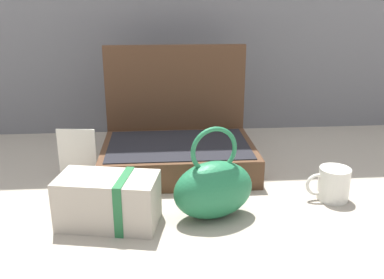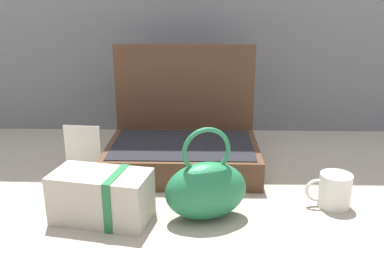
{
  "view_description": "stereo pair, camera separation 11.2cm",
  "coord_description": "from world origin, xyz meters",
  "px_view_note": "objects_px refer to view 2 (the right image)",
  "views": [
    {
      "loc": [
        -0.12,
        -1.08,
        0.52
      ],
      "look_at": [
        -0.03,
        -0.02,
        0.15
      ],
      "focal_mm": 39.45,
      "sensor_mm": 36.0,
      "label": 1
    },
    {
      "loc": [
        -0.0,
        -1.08,
        0.52
      ],
      "look_at": [
        -0.03,
        -0.02,
        0.15
      ],
      "focal_mm": 39.45,
      "sensor_mm": 36.0,
      "label": 2
    }
  ],
  "objects_px": {
    "teal_pouch_handbag": "(207,189)",
    "info_card_left": "(84,150)",
    "cream_toiletry_bag": "(104,196)",
    "coffee_mug": "(335,190)",
    "open_suitcase": "(184,143)"
  },
  "relations": [
    {
      "from": "teal_pouch_handbag",
      "to": "info_card_left",
      "type": "height_order",
      "value": "teal_pouch_handbag"
    },
    {
      "from": "cream_toiletry_bag",
      "to": "info_card_left",
      "type": "bearing_deg",
      "value": 113.9
    },
    {
      "from": "cream_toiletry_bag",
      "to": "coffee_mug",
      "type": "height_order",
      "value": "cream_toiletry_bag"
    },
    {
      "from": "info_card_left",
      "to": "open_suitcase",
      "type": "bearing_deg",
      "value": 20.42
    },
    {
      "from": "open_suitcase",
      "to": "coffee_mug",
      "type": "xyz_separation_m",
      "value": [
        0.4,
        -0.26,
        -0.03
      ]
    },
    {
      "from": "teal_pouch_handbag",
      "to": "info_card_left",
      "type": "distance_m",
      "value": 0.45
    },
    {
      "from": "teal_pouch_handbag",
      "to": "coffee_mug",
      "type": "relative_size",
      "value": 1.99
    },
    {
      "from": "open_suitcase",
      "to": "info_card_left",
      "type": "relative_size",
      "value": 2.98
    },
    {
      "from": "info_card_left",
      "to": "cream_toiletry_bag",
      "type": "bearing_deg",
      "value": -59.62
    },
    {
      "from": "teal_pouch_handbag",
      "to": "cream_toiletry_bag",
      "type": "height_order",
      "value": "teal_pouch_handbag"
    },
    {
      "from": "open_suitcase",
      "to": "info_card_left",
      "type": "xyz_separation_m",
      "value": [
        -0.3,
        -0.07,
        -0.0
      ]
    },
    {
      "from": "open_suitcase",
      "to": "coffee_mug",
      "type": "distance_m",
      "value": 0.48
    },
    {
      "from": "open_suitcase",
      "to": "info_card_left",
      "type": "bearing_deg",
      "value": -166.06
    },
    {
      "from": "teal_pouch_handbag",
      "to": "info_card_left",
      "type": "relative_size",
      "value": 1.5
    },
    {
      "from": "coffee_mug",
      "to": "info_card_left",
      "type": "relative_size",
      "value": 0.76
    }
  ]
}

